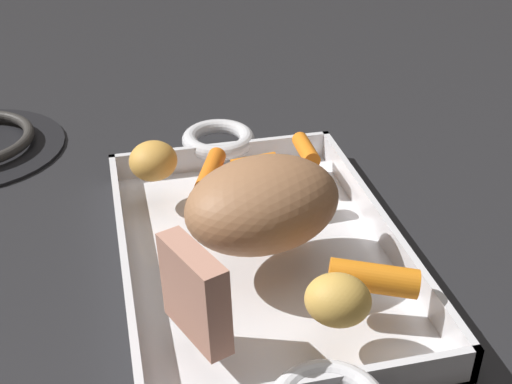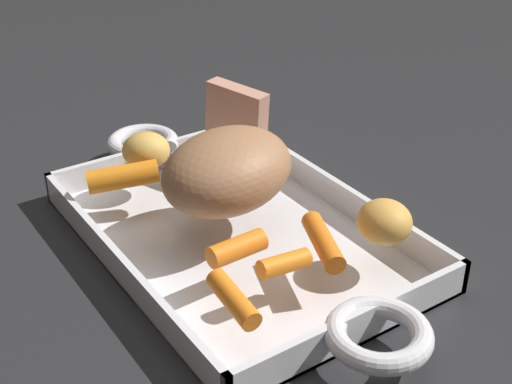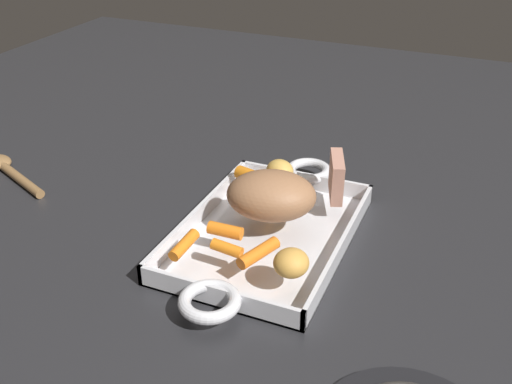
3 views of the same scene
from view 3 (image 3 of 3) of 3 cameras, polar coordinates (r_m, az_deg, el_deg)
The scene contains 12 objects.
ground_plane at distance 0.91m, azimuth 1.11°, elevation -4.54°, with size 2.17×2.17×0.00m, color #232326.
roasting_dish at distance 0.90m, azimuth 1.11°, elevation -3.95°, with size 0.46×0.24×0.03m.
pork_roast at distance 0.88m, azimuth 1.64°, elevation -0.36°, with size 0.13×0.10×0.07m, color #996845.
roast_slice_outer at distance 0.94m, azimuth 7.69°, elevation 1.44°, with size 0.02×0.07×0.07m, color tan.
baby_carrot_long at distance 0.80m, azimuth 0.24°, elevation -5.84°, with size 0.02×0.02×0.07m, color orange.
baby_carrot_center_right at distance 0.85m, azimuth -2.96°, elevation -3.70°, with size 0.02×0.02×0.05m, color orange.
baby_carrot_center_left at distance 0.98m, azimuth -0.27°, elevation 1.45°, with size 0.02×0.02×0.07m, color orange.
baby_carrot_southeast at distance 0.83m, azimuth -6.88°, elevation -5.03°, with size 0.02×0.02×0.06m, color orange.
baby_carrot_northeast at distance 0.81m, azimuth -2.80°, elevation -5.40°, with size 0.02×0.02×0.04m, color orange.
potato_golden_small at distance 0.99m, azimuth 2.30°, elevation 2.04°, with size 0.04×0.05×0.04m, color gold.
potato_golden_large at distance 0.77m, azimuth 3.39°, elevation -6.78°, with size 0.05×0.05×0.04m, color gold.
serving_spoon at distance 1.18m, azimuth -22.60°, elevation 2.00°, with size 0.10×0.19×0.02m.
Camera 3 is at (0.70, 0.28, 0.51)m, focal length 41.85 mm.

